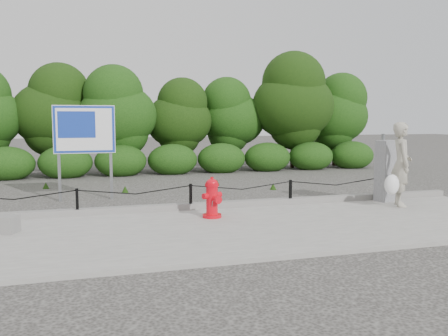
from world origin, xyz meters
TOP-DOWN VIEW (x-y plane):
  - ground at (0.00, 0.00)m, footprint 90.00×90.00m
  - sidewalk at (0.00, -2.00)m, footprint 14.00×4.00m
  - curb at (0.00, 0.05)m, footprint 14.00×0.22m
  - chain_barrier at (0.00, 0.00)m, footprint 10.06×0.06m
  - treeline at (0.49, 8.91)m, footprint 20.43×3.73m
  - fire_hydrant at (0.25, -0.98)m, footprint 0.52×0.52m
  - pedestrian at (4.91, -0.98)m, footprint 0.90×0.87m
  - utility_cabinet at (5.06, -0.25)m, footprint 0.66×0.50m
  - advertising_sign at (-2.31, 2.45)m, footprint 1.57×0.13m

SIDE VIEW (x-z plane):
  - ground at x=0.00m, z-range 0.00..0.00m
  - sidewalk at x=0.00m, z-range 0.00..0.08m
  - curb at x=0.00m, z-range 0.08..0.22m
  - chain_barrier at x=0.00m, z-range 0.16..0.76m
  - fire_hydrant at x=0.25m, z-range 0.06..0.93m
  - utility_cabinet at x=5.06m, z-range 0.00..1.70m
  - pedestrian at x=4.91m, z-range 0.05..2.06m
  - advertising_sign at x=-2.31m, z-range 0.52..3.04m
  - treeline at x=0.49m, z-range 0.09..5.02m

